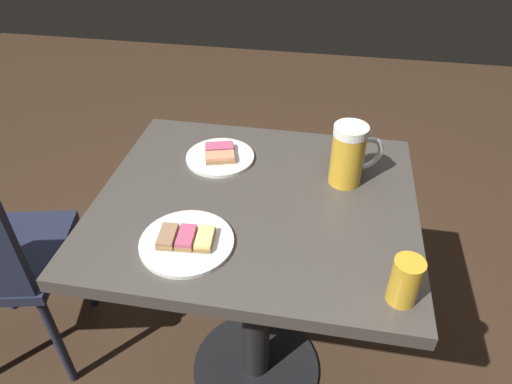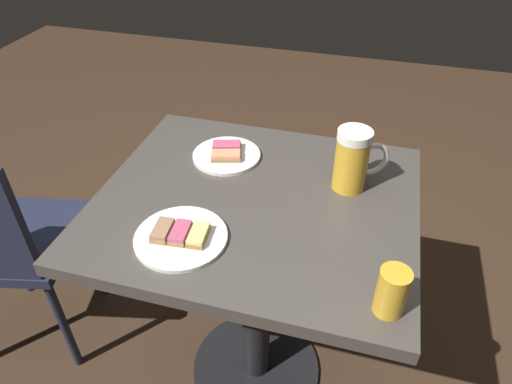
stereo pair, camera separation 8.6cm
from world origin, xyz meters
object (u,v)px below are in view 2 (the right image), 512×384
beer_glass_small (392,292)px  cafe_chair (2,242)px  beer_mug (353,160)px  plate_near (181,236)px  plate_far (227,154)px

beer_glass_small → cafe_chair: (-0.17, -1.13, -0.32)m
beer_mug → beer_glass_small: bearing=17.1°
beer_glass_small → beer_mug: bearing=-162.9°
beer_mug → cafe_chair: (0.21, -1.01, -0.36)m
beer_glass_small → plate_near: bearing=-99.0°
plate_near → cafe_chair: (-0.10, -0.67, -0.28)m
plate_far → plate_near: bearing=1.3°
plate_near → beer_glass_small: 0.47m
plate_near → plate_far: bearing=-178.7°
plate_far → cafe_chair: (0.25, -0.66, -0.28)m
plate_far → beer_glass_small: (0.42, 0.47, 0.04)m
plate_far → beer_mug: 0.36m
plate_near → beer_glass_small: bearing=81.0°
beer_mug → beer_glass_small: beer_mug is taller
plate_far → beer_glass_small: bearing=48.0°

